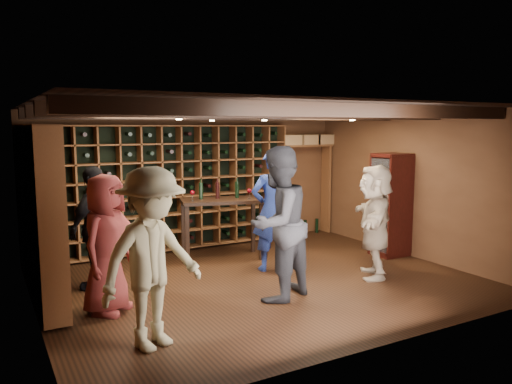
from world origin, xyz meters
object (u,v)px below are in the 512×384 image
display_cabinet (390,207)px  man_blue_shirt (273,210)px  guest_red_floral (107,244)px  guest_woman_black (97,228)px  guest_khaki (152,259)px  guest_beige (375,221)px  tasting_table (221,207)px  man_grey_suit (278,224)px

display_cabinet → man_blue_shirt: size_ratio=0.92×
guest_red_floral → guest_woman_black: 0.99m
display_cabinet → guest_woman_black: display_cabinet is taller
man_blue_shirt → guest_khaki: size_ratio=1.02×
display_cabinet → guest_red_floral: (-4.92, -0.37, -0.01)m
display_cabinet → guest_beige: (-1.11, -0.82, -0.01)m
tasting_table → display_cabinet: bearing=-10.5°
guest_beige → guest_red_floral: bearing=-59.9°
guest_woman_black → display_cabinet: bearing=134.1°
man_blue_shirt → man_grey_suit: size_ratio=0.95×
guest_khaki → tasting_table: 3.50m
guest_red_floral → guest_beige: guest_red_floral is taller
display_cabinet → guest_red_floral: bearing=-175.7°
guest_beige → tasting_table: (-1.54, 2.07, 0.05)m
display_cabinet → guest_beige: bearing=-143.4°
display_cabinet → man_blue_shirt: man_blue_shirt is taller
man_grey_suit → guest_woman_black: man_grey_suit is taller
display_cabinet → tasting_table: size_ratio=1.18×
display_cabinet → guest_woman_black: size_ratio=1.02×
display_cabinet → guest_woman_black: (-4.83, 0.62, 0.00)m
man_grey_suit → guest_red_floral: bearing=-39.0°
display_cabinet → tasting_table: display_cabinet is taller
man_blue_shirt → tasting_table: 1.11m
display_cabinet → man_grey_suit: 3.04m
man_grey_suit → guest_red_floral: (-2.04, 0.59, -0.15)m
guest_khaki → tasting_table: guest_khaki is taller
guest_woman_black → guest_beige: (3.72, -1.44, -0.01)m
display_cabinet → guest_khaki: (-4.74, -1.57, 0.07)m
guest_woman_black → guest_beige: bearing=120.2°
guest_khaki → guest_beige: bearing=-8.4°
guest_beige → display_cabinet: bearing=163.5°
man_grey_suit → guest_woman_black: bearing=-61.8°
guest_red_floral → guest_woman_black: guest_woman_black is taller
guest_woman_black → guest_khaki: (0.10, -2.19, 0.07)m
guest_woman_black → man_blue_shirt: bearing=132.4°
man_blue_shirt → guest_beige: 1.55m
man_grey_suit → guest_woman_black: (-1.95, 1.57, -0.14)m
display_cabinet → tasting_table: 2.93m
guest_khaki → guest_woman_black: bearing=72.4°
guest_red_floral → guest_beige: 3.84m
guest_woman_black → tasting_table: size_ratio=1.15×
guest_khaki → display_cabinet: bearing=-1.7°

